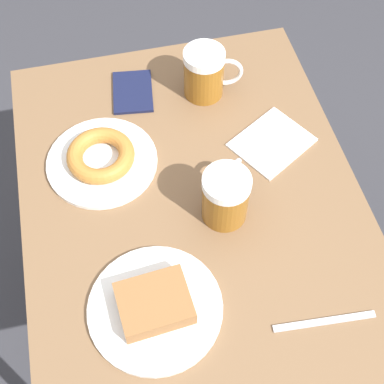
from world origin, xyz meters
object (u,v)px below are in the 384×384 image
(plate_with_donut, at_px, (101,158))
(fork, at_px, (324,321))
(beer_mug_left, at_px, (226,196))
(passport_near_edge, at_px, (133,92))
(napkin_folded, at_px, (272,142))
(beer_mug_center, at_px, (205,73))
(plate_with_cake, at_px, (155,306))

(plate_with_donut, relative_size, fork, 1.26)
(beer_mug_left, bearing_deg, passport_near_edge, -70.95)
(napkin_folded, bearing_deg, beer_mug_left, 44.91)
(beer_mug_left, distance_m, napkin_folded, 0.21)
(napkin_folded, bearing_deg, plate_with_donut, -4.69)
(passport_near_edge, bearing_deg, napkin_folded, 141.45)
(beer_mug_left, distance_m, beer_mug_center, 0.32)
(napkin_folded, distance_m, fork, 0.40)
(beer_mug_center, distance_m, passport_near_edge, 0.17)
(beer_mug_left, relative_size, passport_near_edge, 0.88)
(beer_mug_center, bearing_deg, plate_with_cake, 66.74)
(plate_with_cake, relative_size, napkin_folded, 1.21)
(plate_with_donut, bearing_deg, plate_with_cake, 97.95)
(napkin_folded, height_order, passport_near_edge, passport_near_edge)
(plate_with_cake, bearing_deg, napkin_folded, -135.46)
(plate_with_donut, xyz_separation_m, napkin_folded, (-0.36, 0.03, -0.01))
(beer_mug_center, distance_m, napkin_folded, 0.21)
(beer_mug_left, xyz_separation_m, passport_near_edge, (0.12, -0.35, -0.05))
(beer_mug_center, xyz_separation_m, napkin_folded, (-0.10, 0.18, -0.06))
(napkin_folded, xyz_separation_m, passport_near_edge, (0.26, -0.21, 0.00))
(passport_near_edge, bearing_deg, beer_mug_left, 109.05)
(plate_with_donut, distance_m, beer_mug_center, 0.30)
(plate_with_cake, xyz_separation_m, beer_mug_left, (-0.17, -0.16, 0.04))
(plate_with_donut, relative_size, passport_near_edge, 1.67)
(beer_mug_left, bearing_deg, napkin_folded, -135.09)
(napkin_folded, bearing_deg, beer_mug_center, -59.58)
(beer_mug_left, xyz_separation_m, napkin_folded, (-0.14, -0.14, -0.06))
(plate_with_donut, relative_size, beer_mug_left, 1.91)
(plate_with_donut, xyz_separation_m, beer_mug_center, (-0.25, -0.15, 0.04))
(plate_with_cake, xyz_separation_m, passport_near_edge, (-0.05, -0.52, -0.01))
(plate_with_donut, relative_size, napkin_folded, 1.17)
(plate_with_cake, height_order, plate_with_donut, plate_with_cake)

